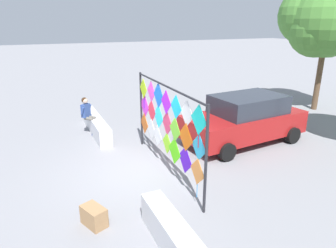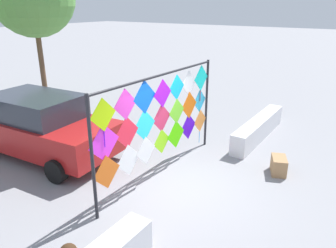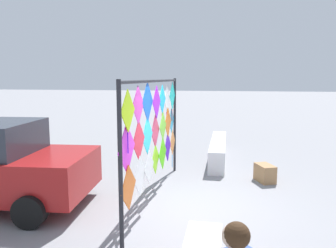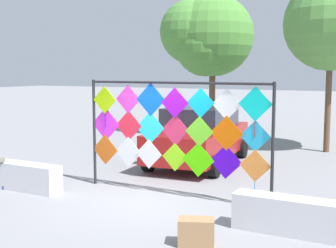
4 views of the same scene
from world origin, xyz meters
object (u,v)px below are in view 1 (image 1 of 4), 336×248
object	(u,v)px
seated_vendor	(88,113)
tree_broadleaf	(322,19)
cardboard_box_large	(94,216)
kite_display_rack	(166,120)
parked_car	(245,119)

from	to	relation	value
seated_vendor	tree_broadleaf	size ratio (longest dim) A/B	0.24
cardboard_box_large	kite_display_rack	bearing A→B (deg)	124.67
seated_vendor	cardboard_box_large	world-z (taller)	seated_vendor
kite_display_rack	cardboard_box_large	size ratio (longest dim) A/B	7.89
cardboard_box_large	parked_car	bearing A→B (deg)	113.56
seated_vendor	tree_broadleaf	distance (m)	11.72
seated_vendor	cardboard_box_large	bearing A→B (deg)	-9.44
parked_car	cardboard_box_large	world-z (taller)	parked_car
seated_vendor	parked_car	xyz separation A→B (m)	(3.19, 5.11, 0.02)
kite_display_rack	cardboard_box_large	world-z (taller)	kite_display_rack
seated_vendor	tree_broadleaf	bearing A→B (deg)	85.90
parked_car	kite_display_rack	bearing A→B (deg)	-75.54
kite_display_rack	tree_broadleaf	bearing A→B (deg)	109.03
kite_display_rack	parked_car	xyz separation A→B (m)	(-0.92, 3.58, -0.72)
seated_vendor	cardboard_box_large	xyz separation A→B (m)	(5.85, -0.97, -0.66)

